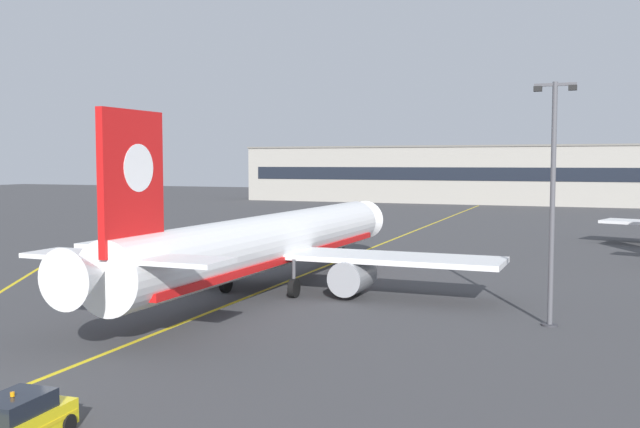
{
  "coord_description": "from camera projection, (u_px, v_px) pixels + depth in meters",
  "views": [
    {
      "loc": [
        22.35,
        -31.57,
        9.07
      ],
      "look_at": [
        3.82,
        15.62,
        5.4
      ],
      "focal_mm": 40.44,
      "sensor_mm": 36.0,
      "label": 1
    }
  ],
  "objects": [
    {
      "name": "ground_plane",
      "position": [
        145.0,
        333.0,
        38.11
      ],
      "size": [
        400.0,
        400.0,
        0.0
      ],
      "primitive_type": "plane",
      "color": "#3D3D3F"
    },
    {
      "name": "taxiway_centreline",
      "position": [
        339.0,
        261.0,
        65.96
      ],
      "size": [
        3.49,
        179.98,
        0.01
      ],
      "primitive_type": "cube",
      "rotation": [
        0.0,
        0.0,
        0.02
      ],
      "color": "yellow",
      "rests_on": "ground"
    },
    {
      "name": "apron_lamp_post",
      "position": [
        553.0,
        200.0,
        39.38
      ],
      "size": [
        2.24,
        0.9,
        13.4
      ],
      "color": "#515156",
      "rests_on": "ground"
    },
    {
      "name": "terminal_building",
      "position": [
        533.0,
        175.0,
        153.21
      ],
      "size": [
        129.89,
        12.4,
        12.66
      ],
      "color": "#9E998E",
      "rests_on": "ground"
    },
    {
      "name": "safety_cone_by_nose_gear",
      "position": [
        370.0,
        259.0,
        65.16
      ],
      "size": [
        0.44,
        0.44,
        0.55
      ],
      "color": "orange",
      "rests_on": "ground"
    },
    {
      "name": "safety_cone_by_port_wing",
      "position": [
        99.0,
        268.0,
        59.79
      ],
      "size": [
        0.44,
        0.44,
        0.55
      ],
      "color": "orange",
      "rests_on": "ground"
    },
    {
      "name": "service_car_third",
      "position": [
        14.0,
        423.0,
        22.89
      ],
      "size": [
        2.2,
        4.3,
        1.79
      ],
      "color": "yellow",
      "rests_on": "ground"
    },
    {
      "name": "airliner_foreground",
      "position": [
        271.0,
        243.0,
        50.62
      ],
      "size": [
        32.06,
        41.44,
        11.65
      ],
      "color": "white",
      "rests_on": "ground"
    }
  ]
}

